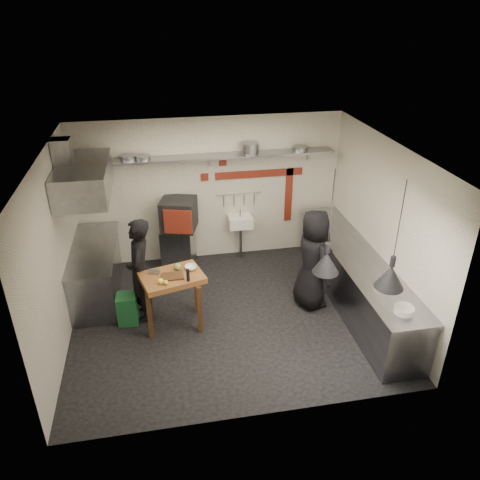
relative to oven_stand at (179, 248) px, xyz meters
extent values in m
plane|color=black|center=(0.68, -1.78, -0.40)|extent=(5.00, 5.00, 0.00)
plane|color=silver|center=(0.68, -1.78, 2.40)|extent=(5.00, 5.00, 0.00)
cube|color=beige|center=(0.68, 0.32, 1.00)|extent=(5.00, 0.04, 2.80)
cube|color=beige|center=(0.68, -3.88, 1.00)|extent=(5.00, 0.04, 2.80)
cube|color=beige|center=(-1.82, -1.78, 1.00)|extent=(0.04, 4.20, 2.80)
cube|color=beige|center=(3.18, -1.78, 1.00)|extent=(0.04, 4.20, 2.80)
cube|color=maroon|center=(1.63, 0.30, 1.28)|extent=(1.70, 0.02, 0.14)
cube|color=maroon|center=(2.23, 0.30, 0.80)|extent=(0.14, 0.02, 1.10)
cube|color=maroon|center=(0.93, 0.30, 1.55)|extent=(0.14, 0.02, 0.14)
cube|color=maroon|center=(0.58, 0.30, 1.28)|extent=(0.14, 0.02, 0.14)
cube|color=slate|center=(0.68, 0.14, 1.72)|extent=(4.60, 0.34, 0.04)
cube|color=slate|center=(-1.22, 0.29, 1.62)|extent=(0.04, 0.06, 0.24)
cube|color=slate|center=(0.68, 0.29, 1.62)|extent=(0.04, 0.06, 0.24)
cube|color=slate|center=(2.58, 0.29, 1.62)|extent=(0.04, 0.06, 0.24)
cylinder|color=slate|center=(-0.76, 0.14, 1.79)|extent=(0.32, 0.32, 0.09)
cylinder|color=slate|center=(-0.50, 0.14, 1.78)|extent=(0.31, 0.31, 0.07)
cylinder|color=slate|center=(1.41, 0.14, 1.84)|extent=(0.34, 0.34, 0.20)
cylinder|color=slate|center=(2.36, 0.14, 1.78)|extent=(0.31, 0.31, 0.08)
cube|color=slate|center=(0.00, 0.00, 0.00)|extent=(0.71, 0.67, 0.80)
cube|color=black|center=(0.04, 0.02, 0.69)|extent=(0.75, 0.73, 0.58)
cube|color=maroon|center=(0.01, -0.31, 0.69)|extent=(0.50, 0.17, 0.46)
cube|color=black|center=(0.00, -0.30, 0.69)|extent=(0.35, 0.11, 0.34)
cube|color=white|center=(1.23, 0.14, 0.38)|extent=(0.46, 0.34, 0.22)
cylinder|color=slate|center=(1.23, 0.14, 0.56)|extent=(0.03, 0.03, 0.14)
cylinder|color=slate|center=(1.23, 0.10, -0.06)|extent=(0.06, 0.06, 0.66)
cylinder|color=slate|center=(1.23, 0.28, 0.92)|extent=(0.90, 0.02, 0.02)
cube|color=slate|center=(2.83, -1.78, 0.05)|extent=(0.70, 3.80, 0.90)
cube|color=slate|center=(2.83, -1.78, 0.52)|extent=(0.76, 3.90, 0.03)
cylinder|color=white|center=(2.80, -3.36, 0.57)|extent=(0.30, 0.30, 0.09)
cylinder|color=white|center=(2.78, -2.74, 0.56)|extent=(0.26, 0.26, 0.05)
cube|color=slate|center=(-1.47, -0.73, 0.05)|extent=(0.70, 1.90, 0.90)
cube|color=slate|center=(-1.47, -0.73, 0.52)|extent=(0.76, 2.00, 0.03)
cube|color=slate|center=(-1.42, -0.73, 1.75)|extent=(0.78, 1.60, 0.50)
cube|color=slate|center=(-1.67, -0.73, 2.15)|extent=(0.28, 0.28, 0.50)
cube|color=#18572B|center=(-0.93, -1.63, -0.15)|extent=(0.34, 0.34, 0.50)
cube|color=#442916|center=(-0.19, -1.88, 0.53)|extent=(0.33, 0.24, 0.02)
cylinder|color=black|center=(0.04, -2.03, 0.62)|extent=(0.06, 0.06, 0.20)
sphere|color=yellow|center=(-0.37, -2.03, 0.56)|extent=(0.10, 0.10, 0.09)
sphere|color=yellow|center=(-0.29, -2.08, 0.56)|extent=(0.07, 0.07, 0.07)
sphere|color=olive|center=(-0.10, -1.68, 0.57)|extent=(0.13, 0.13, 0.11)
cube|color=slate|center=(-0.45, -1.71, 0.54)|extent=(0.18, 0.14, 0.03)
imported|color=white|center=(0.11, -1.70, 0.55)|extent=(0.23, 0.23, 0.06)
imported|color=black|center=(-0.68, -1.52, 0.47)|extent=(0.47, 0.67, 1.73)
imported|color=black|center=(2.10, -1.67, 0.46)|extent=(0.68, 0.92, 1.72)
camera|label=1|loc=(-0.28, -7.96, 4.28)|focal=35.00mm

